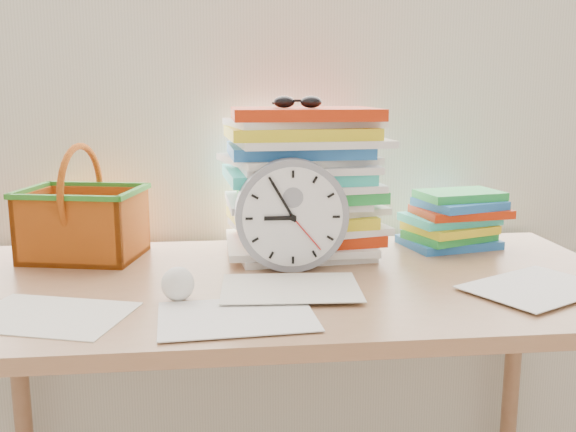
{
  "coord_description": "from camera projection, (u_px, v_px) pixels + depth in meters",
  "views": [
    {
      "loc": [
        -0.14,
        0.34,
        1.14
      ],
      "look_at": [
        -0.0,
        1.6,
        0.88
      ],
      "focal_mm": 40.0,
      "sensor_mm": 36.0,
      "label": 1
    }
  ],
  "objects": [
    {
      "name": "desk",
      "position": [
        290.0,
        313.0,
        1.34
      ],
      "size": [
        1.4,
        0.7,
        0.75
      ],
      "color": "#986947",
      "rests_on": "ground"
    },
    {
      "name": "clock",
      "position": [
        291.0,
        215.0,
        1.36
      ],
      "size": [
        0.24,
        0.05,
        0.24
      ],
      "primitive_type": "cylinder",
      "rotation": [
        1.57,
        0.0,
        0.0
      ],
      "color": "gray",
      "rests_on": "desk"
    },
    {
      "name": "scattered_papers",
      "position": [
        290.0,
        275.0,
        1.32
      ],
      "size": [
        1.26,
        0.42,
        0.02
      ],
      "primitive_type": null,
      "color": "white",
      "rests_on": "desk"
    },
    {
      "name": "book_stack",
      "position": [
        455.0,
        219.0,
        1.58
      ],
      "size": [
        0.27,
        0.24,
        0.14
      ],
      "primitive_type": null,
      "rotation": [
        0.0,
        0.0,
        0.25
      ],
      "color": "white",
      "rests_on": "desk"
    },
    {
      "name": "sunglasses",
      "position": [
        298.0,
        102.0,
        1.42
      ],
      "size": [
        0.14,
        0.12,
        0.03
      ],
      "primitive_type": null,
      "rotation": [
        0.0,
        0.0,
        -0.19
      ],
      "color": "black",
      "rests_on": "paper_stack"
    },
    {
      "name": "crumpled_ball",
      "position": [
        178.0,
        284.0,
        1.18
      ],
      "size": [
        0.06,
        0.06,
        0.06
      ],
      "primitive_type": "sphere",
      "color": "white",
      "rests_on": "desk"
    },
    {
      "name": "curtain",
      "position": [
        273.0,
        20.0,
        1.58
      ],
      "size": [
        2.4,
        0.01,
        2.5
      ],
      "primitive_type": "cube",
      "color": "silver",
      "rests_on": "room_shell"
    },
    {
      "name": "basket",
      "position": [
        82.0,
        203.0,
        1.46
      ],
      "size": [
        0.3,
        0.25,
        0.26
      ],
      "primitive_type": null,
      "rotation": [
        0.0,
        0.0,
        -0.22
      ],
      "color": "#B95412",
      "rests_on": "desk"
    },
    {
      "name": "paper_stack",
      "position": [
        302.0,
        181.0,
        1.5
      ],
      "size": [
        0.39,
        0.34,
        0.34
      ],
      "primitive_type": null,
      "rotation": [
        0.0,
        0.0,
        0.14
      ],
      "color": "white",
      "rests_on": "desk"
    }
  ]
}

